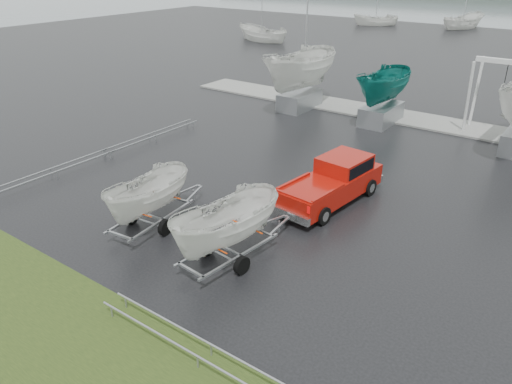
% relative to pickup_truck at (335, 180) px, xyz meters
% --- Properties ---
extents(ground_plane, '(120.00, 120.00, 0.00)m').
position_rel_pickup_truck_xyz_m(ground_plane, '(-2.30, -0.36, -0.91)').
color(ground_plane, black).
rests_on(ground_plane, ground).
extents(grass_verge, '(40.00, 40.00, 0.00)m').
position_rel_pickup_truck_xyz_m(grass_verge, '(-2.30, -11.36, -0.90)').
color(grass_verge, '#233213').
rests_on(grass_verge, ground).
extents(dock, '(30.00, 3.00, 0.12)m').
position_rel_pickup_truck_xyz_m(dock, '(-2.30, 12.64, -0.86)').
color(dock, gray).
rests_on(dock, ground).
extents(pickup_truck, '(2.35, 5.39, 1.74)m').
position_rel_pickup_truck_xyz_m(pickup_truck, '(0.00, 0.00, 0.00)').
color(pickup_truck, '#9B1008').
rests_on(pickup_truck, ground).
extents(trailer_hitched, '(1.87, 3.70, 4.98)m').
position_rel_pickup_truck_xyz_m(trailer_hitched, '(-0.63, -6.05, 1.79)').
color(trailer_hitched, '#95979D').
rests_on(trailer_hitched, ground).
extents(trailer_parked, '(1.83, 3.71, 4.59)m').
position_rel_pickup_truck_xyz_m(trailer_parked, '(-4.35, -5.94, 1.59)').
color(trailer_parked, '#95979D').
rests_on(trailer_parked, ground).
extents(boat_hoist, '(3.30, 2.18, 4.12)m').
position_rel_pickup_truck_xyz_m(boat_hoist, '(3.32, 12.64, 1.76)').
color(boat_hoist, silver).
rests_on(boat_hoist, ground).
extents(keelboat_0, '(2.70, 3.20, 10.88)m').
position_rel_pickup_truck_xyz_m(keelboat_0, '(-8.19, 10.64, 3.40)').
color(keelboat_0, '#95979D').
rests_on(keelboat_0, ground).
extents(keelboat_1, '(2.10, 3.20, 6.68)m').
position_rel_pickup_truck_xyz_m(keelboat_1, '(-2.65, 10.84, 2.37)').
color(keelboat_1, '#95979D').
rests_on(keelboat_1, ground).
extents(mast_rack_0, '(0.56, 6.50, 0.06)m').
position_rel_pickup_truck_xyz_m(mast_rack_0, '(-11.30, 0.64, -0.56)').
color(mast_rack_0, '#95979D').
rests_on(mast_rack_0, ground).
extents(mast_rack_1, '(0.56, 6.50, 0.06)m').
position_rel_pickup_truck_xyz_m(mast_rack_1, '(-11.30, -5.36, -0.56)').
color(mast_rack_1, '#95979D').
rests_on(mast_rack_1, ground).
extents(mast_rack_2, '(7.00, 0.56, 0.06)m').
position_rel_pickup_truck_xyz_m(mast_rack_2, '(1.70, -9.86, -0.56)').
color(mast_rack_2, '#95979D').
rests_on(mast_rack_2, ground).
extents(moored_boat_0, '(3.11, 3.05, 11.56)m').
position_rel_pickup_truck_xyz_m(moored_boat_0, '(-26.42, 31.97, -0.90)').
color(moored_boat_0, silver).
rests_on(moored_boat_0, ground).
extents(moored_boat_1, '(3.74, 3.80, 11.96)m').
position_rel_pickup_truck_xyz_m(moored_boat_1, '(-10.85, 57.05, -0.90)').
color(moored_boat_1, silver).
rests_on(moored_boat_1, ground).
extents(moored_boat_4, '(3.28, 3.26, 11.12)m').
position_rel_pickup_truck_xyz_m(moored_boat_4, '(-21.61, 52.83, -0.90)').
color(moored_boat_4, silver).
rests_on(moored_boat_4, ground).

